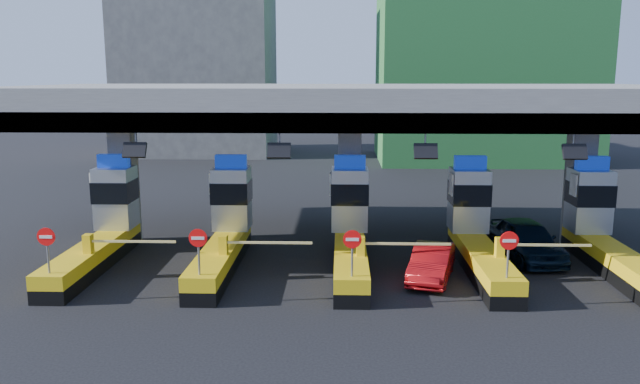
{
  "coord_description": "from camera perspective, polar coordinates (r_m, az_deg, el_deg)",
  "views": [
    {
      "loc": [
        -0.41,
        -24.05,
        7.44
      ],
      "look_at": [
        -1.19,
        0.0,
        2.92
      ],
      "focal_mm": 35.0,
      "sensor_mm": 36.0,
      "label": 1
    }
  ],
  "objects": [
    {
      "name": "bg_building_concrete",
      "position": [
        61.59,
        -11.12,
        11.89
      ],
      "size": [
        14.0,
        10.0,
        18.0
      ],
      "primitive_type": "cube",
      "color": "#4C4C49",
      "rests_on": "ground"
    },
    {
      "name": "toll_lane_center",
      "position": [
        25.07,
        2.75,
        -3.33
      ],
      "size": [
        4.43,
        8.0,
        4.16
      ],
      "color": "black",
      "rests_on": "ground"
    },
    {
      "name": "toll_lane_left",
      "position": [
        25.48,
        -8.58,
        -3.21
      ],
      "size": [
        4.43,
        8.0,
        4.16
      ],
      "color": "black",
      "rests_on": "ground"
    },
    {
      "name": "toll_lane_right",
      "position": [
        25.64,
        14.02,
        -3.32
      ],
      "size": [
        4.43,
        8.0,
        4.16
      ],
      "color": "black",
      "rests_on": "ground"
    },
    {
      "name": "van",
      "position": [
        26.96,
        18.35,
        -4.14
      ],
      "size": [
        2.48,
        4.99,
        1.63
      ],
      "primitive_type": "imported",
      "rotation": [
        0.0,
        0.0,
        0.12
      ],
      "color": "black",
      "rests_on": "ground"
    },
    {
      "name": "red_car",
      "position": [
        23.48,
        10.17,
        -6.38
      ],
      "size": [
        2.34,
        4.08,
        1.27
      ],
      "primitive_type": "imported",
      "rotation": [
        0.0,
        0.0,
        -0.27
      ],
      "color": "#970B0E",
      "rests_on": "ground"
    },
    {
      "name": "toll_canopy",
      "position": [
        26.95,
        2.76,
        7.84
      ],
      "size": [
        28.0,
        12.09,
        7.0
      ],
      "color": "slate",
      "rests_on": "ground"
    },
    {
      "name": "toll_lane_far_right",
      "position": [
        27.14,
        24.41,
        -3.2
      ],
      "size": [
        4.43,
        8.0,
        4.16
      ],
      "color": "black",
      "rests_on": "ground"
    },
    {
      "name": "toll_lane_far_left",
      "position": [
        26.84,
        -19.15,
        -2.98
      ],
      "size": [
        4.43,
        8.0,
        4.16
      ],
      "color": "black",
      "rests_on": "ground"
    },
    {
      "name": "ground",
      "position": [
        25.17,
        2.73,
        -6.57
      ],
      "size": [
        120.0,
        120.0,
        0.0
      ],
      "primitive_type": "plane",
      "color": "black",
      "rests_on": "ground"
    }
  ]
}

